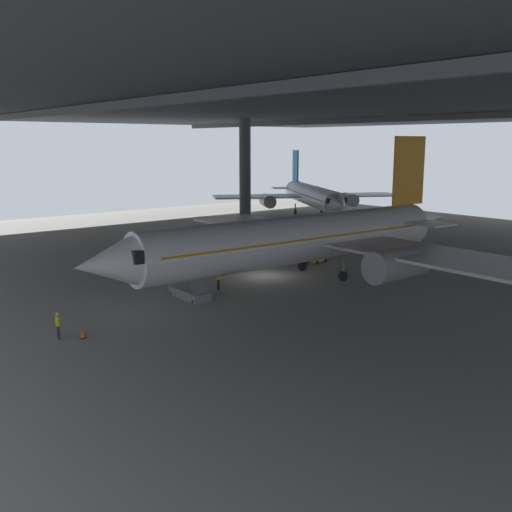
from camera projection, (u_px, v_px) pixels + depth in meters
name	position (u px, v px, depth m)	size (l,w,h in m)	color
ground_plane	(263.00, 276.00, 53.18)	(110.00, 110.00, 0.00)	gray
hangar_structure	(368.00, 102.00, 58.70)	(121.00, 99.00, 16.53)	#4C4F54
airplane_main	(303.00, 239.00, 51.05)	(39.12, 40.63, 12.55)	white
boarding_stairs	(189.00, 288.00, 45.48)	(4.47, 1.63, 4.88)	slate
crew_worker_near_nose	(58.00, 324.00, 35.82)	(0.54, 0.29, 1.72)	#232838
crew_worker_by_stairs	(218.00, 278.00, 47.97)	(0.33, 0.52, 1.69)	#232838
airplane_distant	(312.00, 196.00, 96.61)	(30.50, 30.84, 10.57)	white
traffic_cone_orange	(83.00, 334.00, 36.14)	(0.36, 0.36, 0.60)	black
baggage_tug	(317.00, 257.00, 58.90)	(1.65, 2.39, 0.90)	yellow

